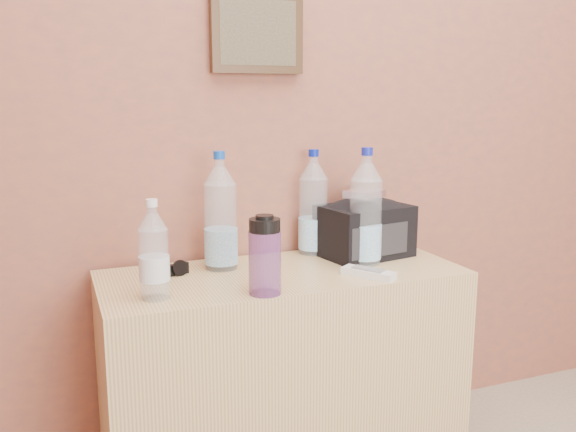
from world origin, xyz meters
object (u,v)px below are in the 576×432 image
Objects in this scene: dresser at (283,376)px; sunglasses at (168,271)px; toiletry_bag at (365,227)px; pet_large_b at (221,217)px; nalgene_bottle at (265,255)px; foil_packet at (364,194)px; ac_remote at (368,273)px; pet_small at (154,255)px; pet_large_c at (313,208)px; pet_large_d at (366,213)px.

dresser is 0.49m from sunglasses.
pet_large_b is at bearing 166.72° from toiletry_bag.
nalgene_bottle is at bearing -123.90° from dresser.
sunglasses is at bearing 167.22° from dresser.
nalgene_bottle is (-0.12, -0.18, 0.45)m from dresser.
ac_remote is at bearing -115.07° from foil_packet.
pet_small reaches higher than ac_remote.
pet_large_b is at bearing 98.66° from nalgene_bottle.
toiletry_bag is at bearing 14.07° from dresser.
dresser is 0.54m from pet_large_b.
pet_large_c is 0.46m from nalgene_bottle.
pet_small is at bearing -129.68° from sunglasses.
nalgene_bottle is at bearing -13.99° from pet_small.
pet_small is 1.23× the size of nalgene_bottle.
ac_remote is (0.34, 0.04, -0.10)m from nalgene_bottle.
pet_large_d is at bearing 121.97° from ac_remote.
pet_large_d is 1.30× the size of toiletry_bag.
pet_large_d is 0.13m from foil_packet.
pet_large_b is 2.77× the size of sunglasses.
foil_packet reaches higher than sunglasses.
ac_remote is at bearing -82.84° from pet_large_c.
nalgene_bottle reaches higher than ac_remote.
pet_large_c reaches higher than dresser.
toiletry_bag reaches higher than ac_remote.
pet_large_c is 0.64m from pet_small.
pet_small reaches higher than dresser.
sunglasses is (-0.33, 0.08, 0.36)m from dresser.
pet_large_d is at bearing -26.62° from sunglasses.
pet_large_c is at bearing 49.97° from nalgene_bottle.
pet_large_c is at bearing 136.88° from toiletry_bag.
pet_small is 0.93× the size of toiletry_bag.
pet_large_b is 0.98× the size of pet_large_d.
dresser is at bearing -33.02° from pet_large_b.
toiletry_bag is (0.11, 0.22, 0.09)m from ac_remote.
dresser is 8.33× the size of sunglasses.
pet_large_c is 0.54m from sunglasses.
dresser is 3.85× the size of toiletry_bag.
pet_large_b reaches higher than dresser.
dresser is at bearing 179.20° from pet_large_d.
nalgene_bottle is 0.54m from foil_packet.
toiletry_bag is 0.11m from foil_packet.
nalgene_bottle is (0.28, -0.07, -0.01)m from pet_small.
foil_packet reaches higher than toiletry_bag.
nalgene_bottle is at bearing -147.78° from foil_packet.
toiletry_bag is at bearing 14.61° from pet_small.
pet_large_b is 1.28× the size of toiletry_bag.
dresser is at bearing 15.04° from pet_small.
nalgene_bottle is 0.35m from ac_remote.
pet_large_d is 3.16× the size of foil_packet.
sunglasses is at bearing -177.29° from foil_packet.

